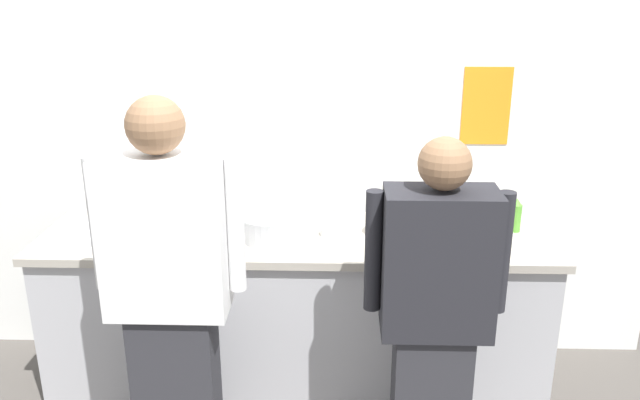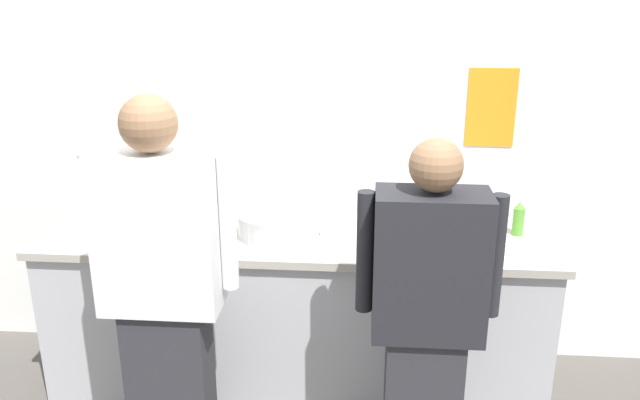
{
  "view_description": "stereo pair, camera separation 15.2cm",
  "coord_description": "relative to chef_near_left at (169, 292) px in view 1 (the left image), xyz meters",
  "views": [
    {
      "loc": [
        0.22,
        -2.69,
        2.15
      ],
      "look_at": [
        0.12,
        0.4,
        1.08
      ],
      "focal_mm": 36.22,
      "sensor_mm": 36.0,
      "label": 1
    },
    {
      "loc": [
        0.37,
        -2.68,
        2.15
      ],
      "look_at": [
        0.12,
        0.4,
        1.08
      ],
      "focal_mm": 36.22,
      "sensor_mm": 36.0,
      "label": 2
    }
  ],
  "objects": [
    {
      "name": "chef_near_left",
      "position": [
        0.0,
        0.0,
        0.0
      ],
      "size": [
        0.63,
        0.24,
        1.74
      ],
      "color": "#2D2D33",
      "rests_on": "ground"
    },
    {
      "name": "plate_stack_rear",
      "position": [
        0.95,
        0.72,
        0.01
      ],
      "size": [
        0.23,
        0.23,
        0.06
      ],
      "color": "white",
      "rests_on": "prep_counter"
    },
    {
      "name": "wall_back",
      "position": [
        0.48,
        1.16,
        0.41
      ],
      "size": [
        4.09,
        0.11,
        2.66
      ],
      "color": "white",
      "rests_on": "ground"
    },
    {
      "name": "ramekin_red_sauce",
      "position": [
        1.47,
        0.55,
        0.01
      ],
      "size": [
        0.08,
        0.08,
        0.04
      ],
      "color": "white",
      "rests_on": "prep_counter"
    },
    {
      "name": "sheet_tray",
      "position": [
        -0.37,
        0.69,
        -0.0
      ],
      "size": [
        0.56,
        0.39,
        0.02
      ],
      "primitive_type": "cube",
      "rotation": [
        0.0,
        0.0,
        0.1
      ],
      "color": "#B7BABF",
      "rests_on": "prep_counter"
    },
    {
      "name": "chefs_knife",
      "position": [
        0.04,
        0.56,
        -0.01
      ],
      "size": [
        0.28,
        0.03,
        0.02
      ],
      "color": "#B7BABF",
      "rests_on": "prep_counter"
    },
    {
      "name": "prep_counter",
      "position": [
        0.48,
        0.69,
        -0.47
      ],
      "size": [
        2.61,
        0.69,
        0.91
      ],
      "color": "#B2B2B7",
      "rests_on": "ground"
    },
    {
      "name": "mixing_bowl_steel",
      "position": [
        0.36,
        0.66,
        0.05
      ],
      "size": [
        0.34,
        0.34,
        0.12
      ],
      "primitive_type": "cylinder",
      "color": "#B7BABF",
      "rests_on": "prep_counter"
    },
    {
      "name": "ramekin_yellow_sauce",
      "position": [
        0.65,
        0.68,
        0.0
      ],
      "size": [
        0.09,
        0.09,
        0.04
      ],
      "color": "white",
      "rests_on": "prep_counter"
    },
    {
      "name": "chef_center",
      "position": [
        1.1,
        -0.0,
        -0.08
      ],
      "size": [
        0.59,
        0.24,
        1.59
      ],
      "color": "#2D2D33",
      "rests_on": "ground"
    },
    {
      "name": "plate_stack_front",
      "position": [
        1.22,
        0.81,
        0.03
      ],
      "size": [
        0.2,
        0.2,
        0.1
      ],
      "color": "white",
      "rests_on": "prep_counter"
    },
    {
      "name": "squeeze_bottle_primary",
      "position": [
        1.61,
        0.77,
        0.07
      ],
      "size": [
        0.06,
        0.06,
        0.18
      ],
      "color": "#56A333",
      "rests_on": "prep_counter"
    }
  ]
}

